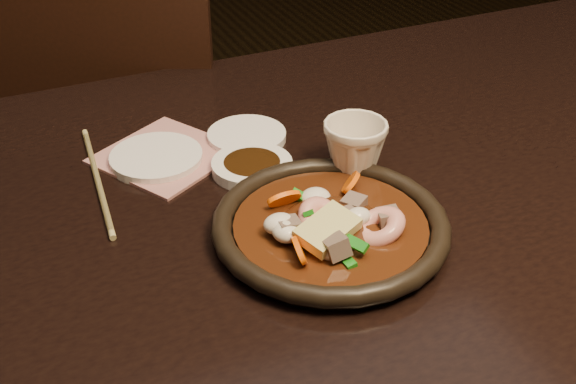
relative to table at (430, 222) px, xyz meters
name	(u,v)px	position (x,y,z in m)	size (l,w,h in m)	color
table	(430,222)	(0.00, 0.00, 0.00)	(1.60, 0.90, 0.75)	black
chair	(121,157)	(-0.28, 0.63, -0.17)	(0.57, 0.57, 0.92)	black
plate	(330,227)	(-0.18, -0.06, 0.09)	(0.26, 0.26, 0.03)	black
stirfry	(330,225)	(-0.19, -0.07, 0.10)	(0.15, 0.15, 0.05)	#38190A
soy_dish	(252,166)	(-0.21, 0.10, 0.08)	(0.10, 0.10, 0.01)	white
saucer_left	(156,158)	(-0.31, 0.17, 0.08)	(0.12, 0.12, 0.01)	white
saucer_right	(247,136)	(-0.19, 0.18, 0.08)	(0.11, 0.11, 0.01)	white
tea_cup	(355,148)	(-0.10, 0.04, 0.12)	(0.08, 0.07, 0.08)	#F0E3D0
chopsticks	(97,179)	(-0.39, 0.16, 0.08)	(0.03, 0.26, 0.01)	tan
napkin	(166,155)	(-0.30, 0.18, 0.08)	(0.15, 0.15, 0.00)	#B77570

